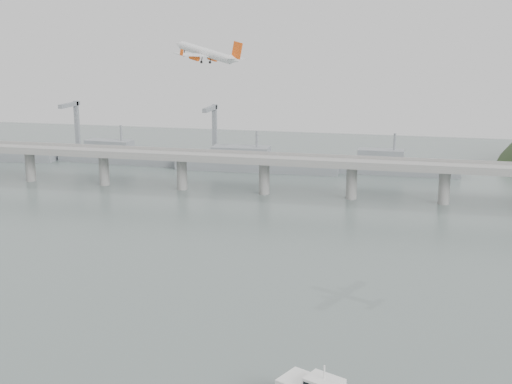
# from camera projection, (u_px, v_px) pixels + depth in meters

# --- Properties ---
(ground) EXTENTS (900.00, 900.00, 0.00)m
(ground) POSITION_uv_depth(u_px,v_px,m) (212.00, 355.00, 198.73)
(ground) COLOR #566460
(ground) RESTS_ON ground
(bridge) EXTENTS (800.00, 22.00, 23.90)m
(bridge) POSITION_uv_depth(u_px,v_px,m) (314.00, 166.00, 384.20)
(bridge) COLOR gray
(bridge) RESTS_ON ground
(distant_fleet) EXTENTS (453.00, 60.90, 40.00)m
(distant_fleet) POSITION_uv_depth(u_px,v_px,m) (112.00, 155.00, 483.52)
(distant_fleet) COLOR slate
(distant_fleet) RESTS_ON ground
(airliner) EXTENTS (33.70, 31.76, 9.95)m
(airliner) POSITION_uv_depth(u_px,v_px,m) (207.00, 53.00, 270.74)
(airliner) COLOR silver
(airliner) RESTS_ON ground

